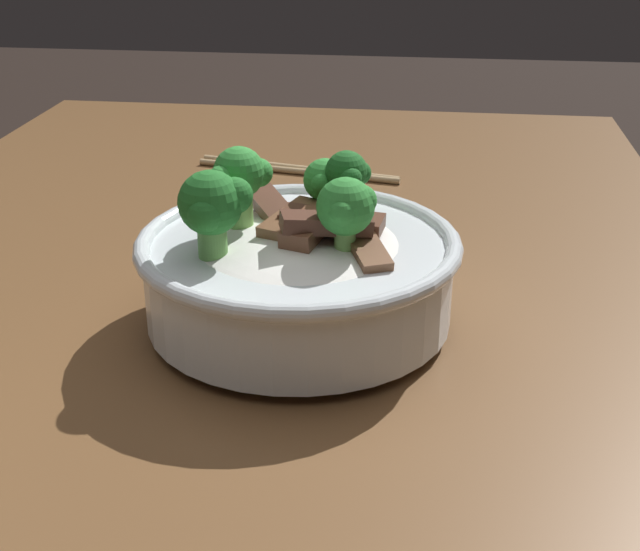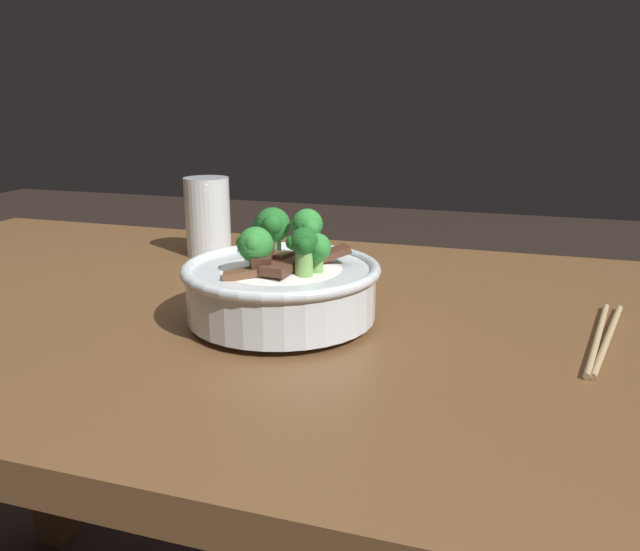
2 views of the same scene
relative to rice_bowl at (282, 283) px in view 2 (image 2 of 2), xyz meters
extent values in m
cube|color=brown|center=(0.08, -0.05, -0.07)|extent=(1.42, 0.76, 0.04)
cube|color=brown|center=(0.71, -0.36, -0.44)|extent=(0.07, 0.07, 0.70)
cylinder|color=silver|center=(0.00, 0.00, -0.04)|extent=(0.10, 0.10, 0.01)
cylinder|color=silver|center=(0.00, 0.00, -0.01)|extent=(0.21, 0.21, 0.06)
torus|color=silver|center=(0.00, 0.00, 0.02)|extent=(0.23, 0.23, 0.01)
ellipsoid|color=white|center=(0.00, 0.00, 0.00)|extent=(0.19, 0.19, 0.05)
cube|color=brown|center=(0.01, 0.01, 0.03)|extent=(0.05, 0.03, 0.02)
cube|color=brown|center=(0.02, 0.05, 0.02)|extent=(0.05, 0.04, 0.02)
cube|color=#4C2B1E|center=(0.01, 0.02, 0.04)|extent=(0.04, 0.07, 0.02)
cube|color=brown|center=(-0.01, -0.01, 0.03)|extent=(0.06, 0.04, 0.02)
cube|color=#563323|center=(-0.01, 0.02, 0.03)|extent=(0.04, 0.07, 0.01)
cube|color=#563323|center=(-0.04, -0.03, 0.03)|extent=(0.06, 0.05, 0.02)
cylinder|color=#7AB256|center=(-0.04, 0.03, 0.03)|extent=(0.02, 0.02, 0.03)
sphere|color=#1E6023|center=(-0.04, 0.03, 0.06)|extent=(0.03, 0.03, 0.03)
sphere|color=#1E6023|center=(-0.03, 0.03, 0.06)|extent=(0.02, 0.02, 0.02)
sphere|color=#1E6023|center=(-0.04, 0.04, 0.06)|extent=(0.02, 0.02, 0.02)
cylinder|color=#7AB256|center=(-0.05, 0.01, 0.03)|extent=(0.01, 0.01, 0.02)
sphere|color=green|center=(-0.05, 0.01, 0.05)|extent=(0.03, 0.03, 0.03)
sphere|color=green|center=(-0.04, 0.01, 0.05)|extent=(0.02, 0.02, 0.02)
sphere|color=green|center=(-0.05, 0.02, 0.05)|extent=(0.02, 0.02, 0.02)
cylinder|color=#7AB256|center=(-0.02, -0.04, 0.03)|extent=(0.02, 0.02, 0.03)
sphere|color=green|center=(-0.02, -0.04, 0.06)|extent=(0.04, 0.04, 0.04)
sphere|color=green|center=(0.00, -0.05, 0.06)|extent=(0.02, 0.02, 0.02)
sphere|color=green|center=(-0.02, -0.03, 0.06)|extent=(0.02, 0.02, 0.02)
cylinder|color=#5B9947|center=(0.03, -0.05, 0.03)|extent=(0.02, 0.02, 0.02)
sphere|color=#237028|center=(0.03, -0.05, 0.06)|extent=(0.04, 0.04, 0.04)
sphere|color=#237028|center=(0.05, -0.05, 0.05)|extent=(0.02, 0.02, 0.02)
sphere|color=#237028|center=(0.03, -0.04, 0.06)|extent=(0.02, 0.02, 0.02)
cylinder|color=#7AB256|center=(0.02, 0.03, 0.03)|extent=(0.01, 0.01, 0.02)
sphere|color=green|center=(0.02, 0.03, 0.05)|extent=(0.04, 0.04, 0.04)
sphere|color=green|center=(0.03, 0.03, 0.05)|extent=(0.02, 0.02, 0.02)
sphere|color=green|center=(0.01, 0.04, 0.05)|extent=(0.02, 0.02, 0.02)
cylinder|color=white|center=(0.23, -0.27, -0.05)|extent=(0.07, 0.07, 0.00)
cylinder|color=white|center=(0.23, -0.27, 0.02)|extent=(0.07, 0.07, 0.13)
cylinder|color=silver|center=(0.23, -0.27, -0.02)|extent=(0.06, 0.06, 0.05)
cylinder|color=tan|center=(-0.34, -0.06, -0.04)|extent=(0.05, 0.23, 0.01)
cylinder|color=tan|center=(-0.35, -0.06, -0.04)|extent=(0.06, 0.22, 0.01)
camera|label=1|loc=(0.55, 0.08, 0.25)|focal=49.13mm
camera|label=2|loc=(-0.25, 0.64, 0.20)|focal=35.06mm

